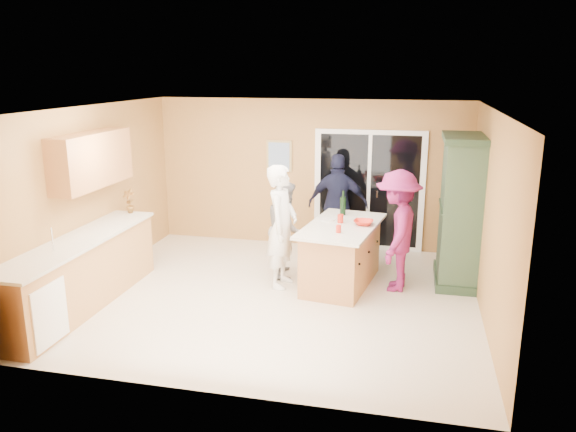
% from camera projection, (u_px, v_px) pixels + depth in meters
% --- Properties ---
extents(floor, '(5.50, 5.50, 0.00)m').
position_uv_depth(floor, '(276.00, 296.00, 7.88)').
color(floor, beige).
rests_on(floor, ground).
extents(ceiling, '(5.50, 5.00, 0.10)m').
position_uv_depth(ceiling, '(275.00, 109.00, 7.22)').
color(ceiling, white).
rests_on(ceiling, wall_back).
extents(wall_back, '(5.50, 0.10, 2.60)m').
position_uv_depth(wall_back, '(310.00, 174.00, 9.91)').
color(wall_back, tan).
rests_on(wall_back, ground).
extents(wall_front, '(5.50, 0.10, 2.60)m').
position_uv_depth(wall_front, '(210.00, 269.00, 5.20)').
color(wall_front, tan).
rests_on(wall_front, ground).
extents(wall_left, '(0.10, 5.00, 2.60)m').
position_uv_depth(wall_left, '(92.00, 197.00, 8.14)').
color(wall_left, tan).
rests_on(wall_left, ground).
extents(wall_right, '(0.10, 5.00, 2.60)m').
position_uv_depth(wall_right, '(490.00, 218.00, 6.97)').
color(wall_right, tan).
rests_on(wall_right, ground).
extents(left_cabinet_run, '(0.65, 3.05, 1.24)m').
position_uv_depth(left_cabinet_run, '(74.00, 278.00, 7.30)').
color(left_cabinet_run, tan).
rests_on(left_cabinet_run, floor).
extents(upper_cabinets, '(0.35, 1.60, 0.75)m').
position_uv_depth(upper_cabinets, '(92.00, 160.00, 7.77)').
color(upper_cabinets, tan).
rests_on(upper_cabinets, wall_left).
extents(sliding_door, '(1.90, 0.07, 2.10)m').
position_uv_depth(sliding_door, '(369.00, 191.00, 9.72)').
color(sliding_door, white).
rests_on(sliding_door, floor).
extents(framed_picture, '(0.46, 0.04, 0.56)m').
position_uv_depth(framed_picture, '(279.00, 156.00, 9.93)').
color(framed_picture, '#A68C53').
rests_on(framed_picture, wall_back).
extents(kitchen_island, '(1.20, 1.87, 0.92)m').
position_uv_depth(kitchen_island, '(341.00, 256.00, 8.23)').
color(kitchen_island, tan).
rests_on(kitchen_island, floor).
extents(green_hutch, '(0.63, 1.19, 2.19)m').
position_uv_depth(green_hutch, '(460.00, 212.00, 8.17)').
color(green_hutch, '#233926').
rests_on(green_hutch, floor).
extents(woman_white, '(0.47, 0.68, 1.80)m').
position_uv_depth(woman_white, '(282.00, 227.00, 8.07)').
color(woman_white, white).
rests_on(woman_white, floor).
extents(woman_grey, '(0.69, 0.81, 1.47)m').
position_uv_depth(woman_grey, '(286.00, 228.00, 8.56)').
color(woman_grey, '#969698').
rests_on(woman_grey, floor).
extents(woman_navy, '(1.03, 0.45, 1.73)m').
position_uv_depth(woman_navy, '(338.00, 204.00, 9.52)').
color(woman_navy, '#191A38').
rests_on(woman_navy, floor).
extents(woman_magenta, '(0.74, 1.18, 1.74)m').
position_uv_depth(woman_magenta, '(397.00, 231.00, 7.95)').
color(woman_magenta, '#7F1B4F').
rests_on(woman_magenta, floor).
extents(serving_bowl, '(0.29, 0.29, 0.07)m').
position_uv_depth(serving_bowl, '(363.00, 222.00, 8.08)').
color(serving_bowl, red).
rests_on(serving_bowl, kitchen_island).
extents(tulip_vase, '(0.22, 0.17, 0.38)m').
position_uv_depth(tulip_vase, '(129.00, 201.00, 8.62)').
color(tulip_vase, '#B21D11').
rests_on(tulip_vase, left_cabinet_run).
extents(tumbler_near, '(0.11, 0.11, 0.13)m').
position_uv_depth(tumbler_near, '(340.00, 219.00, 8.18)').
color(tumbler_near, red).
rests_on(tumbler_near, kitchen_island).
extents(tumbler_far, '(0.09, 0.09, 0.10)m').
position_uv_depth(tumbler_far, '(338.00, 229.00, 7.69)').
color(tumbler_far, red).
rests_on(tumbler_far, kitchen_island).
extents(wine_bottle, '(0.09, 0.09, 0.38)m').
position_uv_depth(wine_bottle, '(343.00, 205.00, 8.61)').
color(wine_bottle, black).
rests_on(wine_bottle, kitchen_island).
extents(white_plate, '(0.24, 0.24, 0.02)m').
position_uv_depth(white_plate, '(327.00, 219.00, 8.35)').
color(white_plate, silver).
rests_on(white_plate, kitchen_island).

